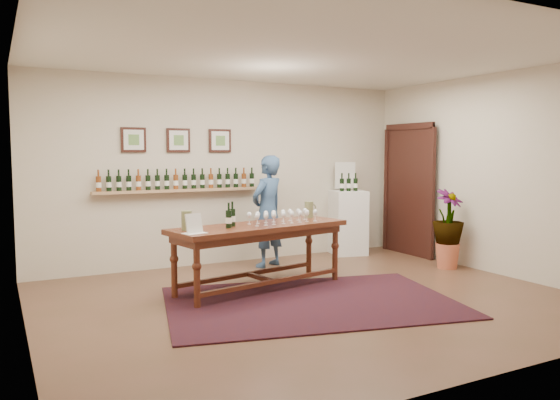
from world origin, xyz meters
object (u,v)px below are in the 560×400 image
tasting_table (260,234)px  person (268,211)px  display_pedestal (348,222)px  potted_plant (448,229)px

tasting_table → person: person is taller
tasting_table → display_pedestal: bearing=21.1°
potted_plant → person: size_ratio=0.61×
display_pedestal → person: size_ratio=0.64×
tasting_table → potted_plant: bearing=-14.1°
potted_plant → person: 2.67m
tasting_table → display_pedestal: (2.34, 1.46, -0.16)m
tasting_table → person: 1.38m
tasting_table → person: (0.70, 1.19, 0.14)m
tasting_table → potted_plant: size_ratio=2.38×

